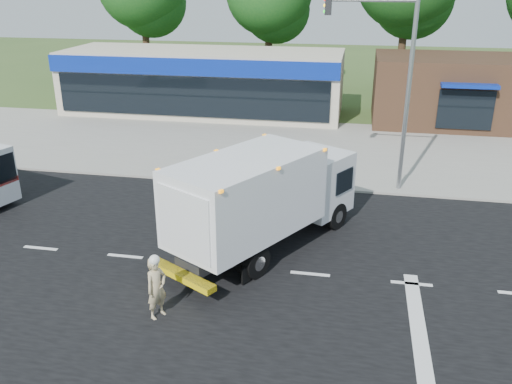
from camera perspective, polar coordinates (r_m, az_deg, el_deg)
ground at (r=16.77m, az=5.72°, el=-8.62°), size 120.00×120.00×0.00m
road_asphalt at (r=16.76m, az=5.72°, el=-8.60°), size 60.00×14.00×0.02m
sidewalk at (r=24.17m, az=7.56°, el=1.27°), size 60.00×2.40×0.12m
parking_apron at (r=29.68m, az=8.29°, el=5.04°), size 60.00×9.00×0.02m
lane_markings at (r=15.58m, az=10.29°, el=-11.41°), size 55.20×7.00×0.01m
ems_box_truck at (r=17.36m, az=0.79°, el=-0.24°), size 5.84×7.76×3.38m
emergency_worker at (r=14.59m, az=-10.44°, el=-9.80°), size 0.67×0.75×1.84m
retail_strip_mall at (r=36.38m, az=-5.59°, el=11.51°), size 18.00×6.20×4.00m
brown_storefront at (r=35.52m, az=20.51°, el=9.98°), size 10.00×6.70×4.00m
traffic_signal_pole at (r=22.36m, az=14.25°, el=12.06°), size 3.51×0.25×8.00m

